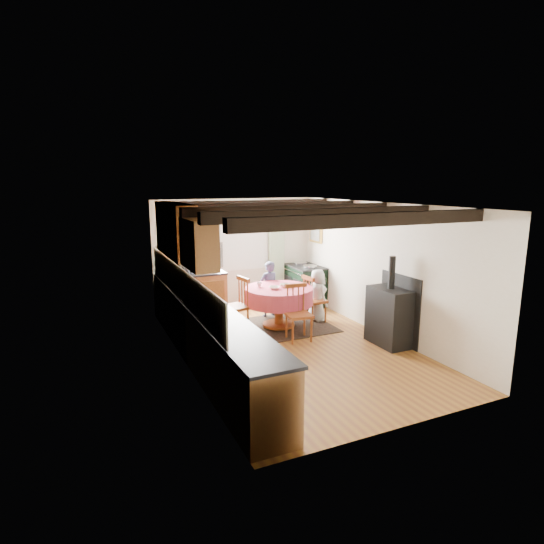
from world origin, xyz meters
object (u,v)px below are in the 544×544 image
aga_range (305,285)px  cast_iron_stove (390,301)px  child_right (317,295)px  chair_right (315,299)px  cup (259,285)px  chair_left (235,305)px  child_far (269,289)px  chair_near (299,313)px  dining_table (279,307)px

aga_range → cast_iron_stove: cast_iron_stove is taller
aga_range → child_right: size_ratio=0.94×
chair_right → cast_iron_stove: bearing=-165.3°
cup → chair_left: bearing=-168.5°
child_far → cup: 0.70m
child_right → chair_left: bearing=84.7°
chair_left → aga_range: 2.35m
chair_near → child_far: child_far is taller
chair_right → child_right: size_ratio=0.90×
dining_table → chair_left: bearing=173.5°
chair_right → cast_iron_stove: (0.55, -1.59, 0.29)m
aga_range → chair_right: bearing=-110.0°
cast_iron_stove → child_right: bearing=105.4°
chair_near → cup: chair_near is taller
child_far → child_right: bearing=131.5°
chair_left → child_right: bearing=79.0°
chair_near → child_right: bearing=51.1°
child_right → dining_table: bearing=89.3°
chair_near → aga_range: size_ratio=1.00×
chair_right → cast_iron_stove: cast_iron_stove is taller
child_far → cup: child_far is taller
dining_table → aga_range: aga_range is taller
aga_range → cup: size_ratio=10.16×
dining_table → chair_right: chair_right is taller
chair_left → cast_iron_stove: 2.78m
aga_range → chair_left: bearing=-151.9°
chair_right → cup: chair_right is taller
chair_left → cast_iron_stove: cast_iron_stove is taller
chair_near → child_far: bearing=93.5°
aga_range → child_right: child_right is taller
chair_left → dining_table: bearing=74.3°
chair_right → child_right: (0.10, 0.05, 0.05)m
dining_table → child_right: bearing=2.8°
aga_range → cast_iron_stove: bearing=-87.8°
chair_left → cup: 0.63m
chair_near → child_right: child_right is taller
dining_table → chair_left: 0.86m
chair_near → chair_left: 1.24m
chair_left → cup: (0.53, 0.11, 0.31)m
chair_near → cast_iron_stove: cast_iron_stove is taller
chair_near → aga_range: (1.21, 2.00, -0.04)m
child_right → child_far: bearing=45.8°
chair_right → child_far: 0.99m
aga_range → child_far: (-1.12, -0.50, 0.13)m
dining_table → aga_range: size_ratio=1.31×
chair_left → cast_iron_stove: (2.18, -1.70, 0.25)m
chair_right → child_far: size_ratio=0.82×
chair_near → cast_iron_stove: bearing=-24.8°
aga_range → cast_iron_stove: 2.83m
dining_table → chair_near: size_ratio=1.30×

